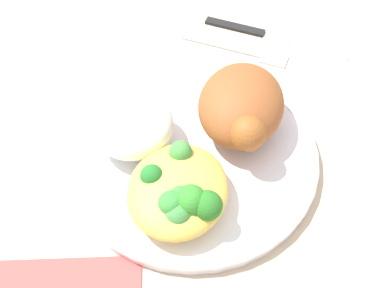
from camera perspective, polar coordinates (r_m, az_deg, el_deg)
ground_plane at (r=0.54m, az=0.00°, el=-1.69°), size 2.00×2.00×0.00m
plate at (r=0.53m, az=0.00°, el=-1.16°), size 0.26×0.26×0.02m
roasted_chicken at (r=0.53m, az=5.56°, el=4.18°), size 0.12×0.09×0.06m
rice_pile at (r=0.52m, az=-6.62°, el=2.22°), size 0.08×0.08×0.05m
mac_cheese_with_broccoli at (r=0.48m, az=-1.27°, el=-5.40°), size 0.11×0.09×0.05m
fork at (r=0.66m, az=5.31°, el=10.44°), size 0.03×0.14×0.01m
knife at (r=0.68m, az=7.99°, el=12.20°), size 0.04×0.19×0.01m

